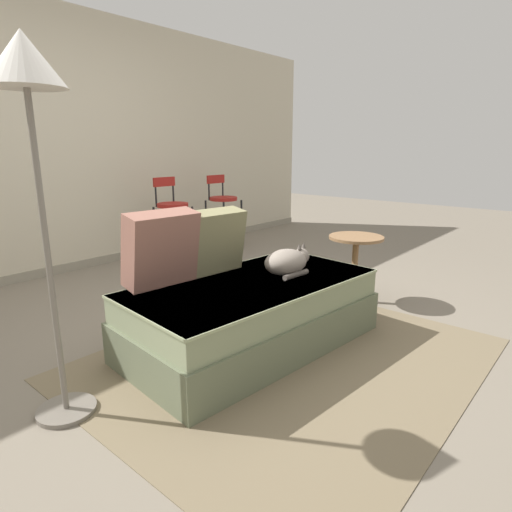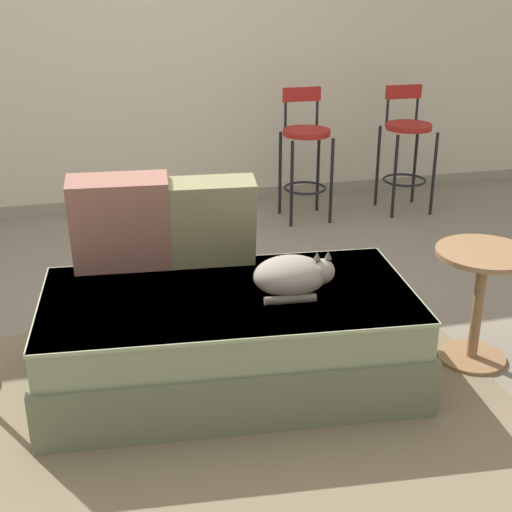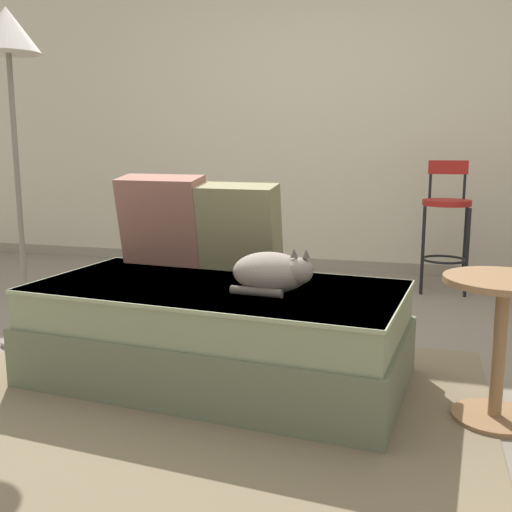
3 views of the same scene
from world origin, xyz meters
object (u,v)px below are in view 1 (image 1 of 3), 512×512
cat (287,262)px  floor_lamp (28,100)px  couch (253,313)px  bar_stool_near_window (172,215)px  side_table (355,259)px  throw_pillow_corner (161,248)px  bar_stool_by_doorway (223,208)px  throw_pillow_middle (214,241)px

cat → floor_lamp: 1.72m
couch → bar_stool_near_window: bearing=63.8°
couch → floor_lamp: bearing=169.9°
bar_stool_near_window → floor_lamp: 3.00m
cat → floor_lamp: (-1.43, 0.28, 0.93)m
cat → side_table: 0.91m
couch → throw_pillow_corner: size_ratio=3.69×
floor_lamp → throw_pillow_corner: bearing=12.3°
bar_stool_by_doorway → couch: bearing=-131.3°
throw_pillow_corner → throw_pillow_middle: throw_pillow_corner is taller
cat → side_table: size_ratio=0.64×
throw_pillow_middle → bar_stool_by_doorway: bar_stool_by_doorway is taller
throw_pillow_corner → floor_lamp: size_ratio=0.27×
couch → throw_pillow_middle: bearing=91.9°
bar_stool_by_doorway → floor_lamp: bearing=-147.9°
throw_pillow_corner → bar_stool_by_doorway: bar_stool_by_doorway is taller
throw_pillow_corner → floor_lamp: floor_lamp is taller
bar_stool_near_window → couch: bearing=-116.2°
bar_stool_near_window → bar_stool_by_doorway: bar_stool_near_window is taller
throw_pillow_middle → bar_stool_near_window: 2.02m
bar_stool_by_doorway → side_table: (-0.65, -2.17, -0.16)m
cat → bar_stool_by_doorway: (1.54, 2.14, 0.01)m
throw_pillow_corner → couch: bearing=-41.2°
throw_pillow_corner → throw_pillow_middle: bearing=-5.3°
throw_pillow_middle → side_table: throw_pillow_middle is taller
couch → floor_lamp: floor_lamp is taller
couch → side_table: (1.16, -0.11, 0.14)m
cat → bar_stool_near_window: (0.75, 2.14, 0.01)m
throw_pillow_corner → bar_stool_near_window: (1.44, 1.70, -0.13)m
throw_pillow_corner → side_table: (1.58, -0.47, -0.30)m
throw_pillow_corner → bar_stool_near_window: bearing=49.8°
throw_pillow_middle → cat: size_ratio=1.20×
cat → bar_stool_by_doorway: bar_stool_by_doorway is taller
cat → bar_stool_near_window: bar_stool_near_window is taller
throw_pillow_middle → cat: throw_pillow_middle is taller
throw_pillow_corner → floor_lamp: 1.08m
couch → bar_stool_by_doorway: bearing=48.7°
throw_pillow_corner → side_table: 1.68m
throw_pillow_corner → cat: 0.83m
throw_pillow_middle → floor_lamp: (-1.14, -0.12, 0.80)m
side_table → bar_stool_near_window: bearing=93.9°
couch → side_table: 1.18m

